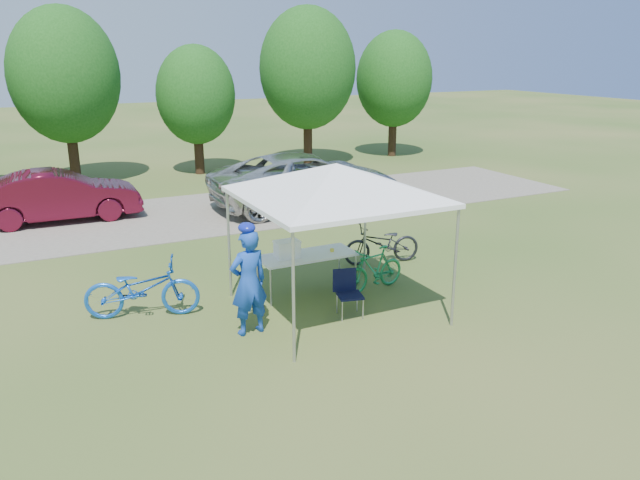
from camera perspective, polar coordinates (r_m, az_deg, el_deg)
The scene contains 14 objects.
ground at distance 11.59m, azimuth 1.39°, elevation -6.39°, with size 100.00×100.00×0.00m, color #2D5119.
gravel_strip at distance 18.67m, azimuth -10.15°, elevation 2.49°, with size 24.00×5.00×0.02m, color gray.
canopy at distance 10.82m, azimuth 1.49°, elevation 6.62°, with size 4.53×4.53×3.00m.
treeline at distance 23.93m, azimuth -15.59°, elevation 13.83°, with size 24.89×4.28×6.30m.
folding_table at distance 12.14m, azimuth -1.21°, elevation -1.53°, with size 1.91×0.80×0.79m.
folding_chair at distance 11.22m, azimuth 2.52°, elevation -4.48°, with size 0.52×0.54×0.84m.
cooler at distance 11.91m, azimuth -3.03°, elevation -0.83°, with size 0.47×0.32×0.34m.
ice_cream_cup at distance 12.30m, azimuth 1.11°, elevation -0.92°, with size 0.08×0.08×0.06m, color gold.
cyclist at distance 10.40m, azimuth -6.54°, elevation -3.88°, with size 0.66×0.44×1.82m, color #1541B0.
bike_blue at distance 11.56m, azimuth -15.97°, elevation -4.30°, with size 0.70×2.01×1.06m, color blue.
bike_green at distance 12.39m, azimuth 4.97°, elevation -2.67°, with size 0.42×1.47×0.89m, color #1D8247.
bike_dark at distance 13.96m, azimuth 5.70°, elevation -0.34°, with size 0.61×1.75×0.92m, color black.
minivan at distance 18.99m, azimuth -1.26°, elevation 5.53°, with size 2.69×5.83×1.62m, color silver.
sedan at distance 18.77m, azimuth -22.73°, elevation 3.75°, with size 1.50×4.29×1.41m, color #540E1F.
Camera 1 is at (-4.99, -9.40, 4.59)m, focal length 35.00 mm.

